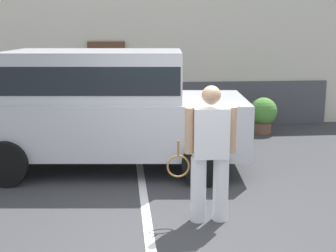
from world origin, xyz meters
The scene contains 6 objects.
ground_plane centered at (0.00, 0.00, 0.00)m, with size 40.00×40.00×0.00m, color #38383A.
parking_stripe_1 centered at (-0.34, 1.50, 0.00)m, with size 0.12×4.40×0.01m, color silver.
house_frontage centered at (-0.01, 6.24, 1.48)m, with size 10.92×0.40×3.15m.
parked_suv centered at (-0.92, 2.69, 1.15)m, with size 4.77×2.53×2.05m.
tennis_player_man centered at (0.45, 0.27, 0.90)m, with size 0.90×0.27×1.74m.
potted_plant_by_porch centered at (2.63, 5.01, 0.47)m, with size 0.64×0.64×0.85m.
Camera 1 is at (-0.62, -5.14, 2.43)m, focal length 48.80 mm.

